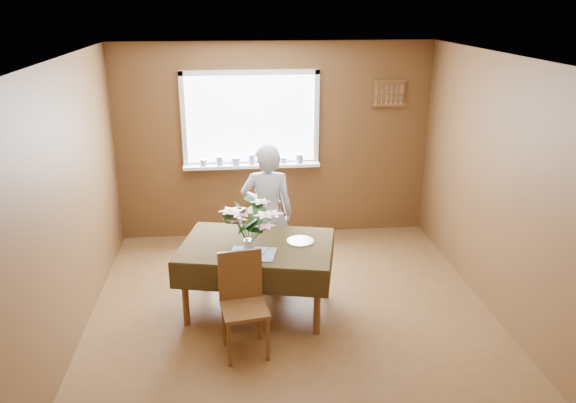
{
  "coord_description": "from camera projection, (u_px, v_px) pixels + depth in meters",
  "views": [
    {
      "loc": [
        -0.54,
        -4.73,
        2.96
      ],
      "look_at": [
        0.0,
        0.55,
        1.05
      ],
      "focal_mm": 35.0,
      "sensor_mm": 36.0,
      "label": 1
    }
  ],
  "objects": [
    {
      "name": "flower_bouquet",
      "position": [
        248.0,
        223.0,
        5.19
      ],
      "size": [
        0.54,
        0.54,
        0.46
      ],
      "rotation": [
        0.0,
        0.0,
        0.29
      ],
      "color": "white",
      "rests_on": "dining_table"
    },
    {
      "name": "chair_far",
      "position": [
        266.0,
        231.0,
        6.32
      ],
      "size": [
        0.52,
        0.52,
        0.92
      ],
      "rotation": [
        0.0,
        0.0,
        2.74
      ],
      "color": "brown",
      "rests_on": "floor"
    },
    {
      "name": "wall_right",
      "position": [
        506.0,
        194.0,
        5.25
      ],
      "size": [
        0.0,
        4.5,
        4.5
      ],
      "primitive_type": "plane",
      "rotation": [
        1.57,
        0.0,
        -1.57
      ],
      "color": "brown",
      "rests_on": "floor"
    },
    {
      "name": "seated_woman",
      "position": [
        267.0,
        213.0,
        6.09
      ],
      "size": [
        0.59,
        0.41,
        1.55
      ],
      "primitive_type": "imported",
      "rotation": [
        0.0,
        0.0,
        3.07
      ],
      "color": "white",
      "rests_on": "floor"
    },
    {
      "name": "wall_left",
      "position": [
        65.0,
        209.0,
        4.87
      ],
      "size": [
        0.0,
        4.5,
        4.5
      ],
      "primitive_type": "plane",
      "rotation": [
        1.57,
        0.0,
        1.57
      ],
      "color": "brown",
      "rests_on": "floor"
    },
    {
      "name": "spoon_rack",
      "position": [
        389.0,
        93.0,
        7.07
      ],
      "size": [
        0.44,
        0.05,
        0.33
      ],
      "color": "brown",
      "rests_on": "wall_back"
    },
    {
      "name": "chair_near",
      "position": [
        243.0,
        298.0,
        4.91
      ],
      "size": [
        0.44,
        0.44,
        0.91
      ],
      "rotation": [
        0.0,
        0.0,
        0.15
      ],
      "color": "brown",
      "rests_on": "floor"
    },
    {
      "name": "wall_front",
      "position": [
        342.0,
        345.0,
        2.95
      ],
      "size": [
        4.0,
        0.0,
        4.0
      ],
      "primitive_type": "plane",
      "rotation": [
        -1.57,
        0.0,
        0.0
      ],
      "color": "brown",
      "rests_on": "floor"
    },
    {
      "name": "dining_table",
      "position": [
        257.0,
        252.0,
        5.51
      ],
      "size": [
        1.65,
        1.3,
        0.72
      ],
      "rotation": [
        0.0,
        0.0,
        -0.22
      ],
      "color": "brown",
      "rests_on": "floor"
    },
    {
      "name": "ceiling",
      "position": [
        295.0,
        59.0,
        4.63
      ],
      "size": [
        4.5,
        4.5,
        0.0
      ],
      "primitive_type": "plane",
      "rotation": [
        3.14,
        0.0,
        0.0
      ],
      "color": "white",
      "rests_on": "wall_back"
    },
    {
      "name": "side_plate",
      "position": [
        300.0,
        241.0,
        5.53
      ],
      "size": [
        0.27,
        0.27,
        0.01
      ],
      "primitive_type": "cylinder",
      "rotation": [
        0.0,
        0.0,
        0.02
      ],
      "color": "white",
      "rests_on": "dining_table"
    },
    {
      "name": "floor",
      "position": [
        294.0,
        321.0,
        5.48
      ],
      "size": [
        4.5,
        4.5,
        0.0
      ],
      "primitive_type": "plane",
      "color": "brown",
      "rests_on": "ground"
    },
    {
      "name": "wall_back",
      "position": [
        275.0,
        142.0,
        7.16
      ],
      "size": [
        4.0,
        0.0,
        4.0
      ],
      "primitive_type": "plane",
      "rotation": [
        1.57,
        0.0,
        0.0
      ],
      "color": "brown",
      "rests_on": "floor"
    },
    {
      "name": "table_knife",
      "position": [
        265.0,
        252.0,
        5.28
      ],
      "size": [
        0.14,
        0.21,
        0.0
      ],
      "primitive_type": "cube",
      "rotation": [
        0.0,
        0.0,
        -0.53
      ],
      "color": "silver",
      "rests_on": "dining_table"
    },
    {
      "name": "window_assembly",
      "position": [
        251.0,
        136.0,
        7.05
      ],
      "size": [
        1.72,
        0.2,
        1.22
      ],
      "color": "white",
      "rests_on": "wall_back"
    }
  ]
}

